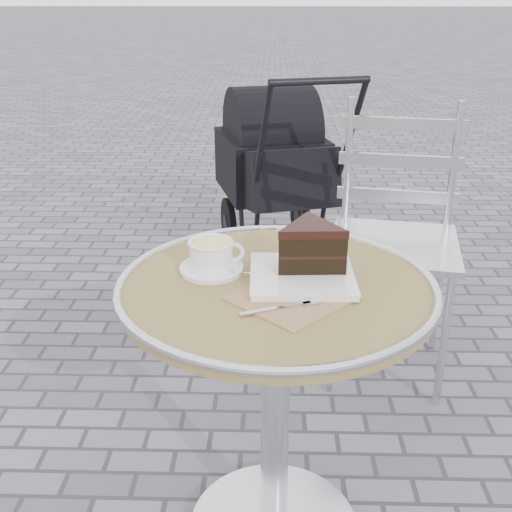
{
  "coord_description": "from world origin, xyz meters",
  "views": [
    {
      "loc": [
        -0.01,
        -1.29,
        1.35
      ],
      "look_at": [
        -0.05,
        0.04,
        0.78
      ],
      "focal_mm": 45.0,
      "sensor_mm": 36.0,
      "label": 1
    }
  ],
  "objects_px": {
    "cappuccino_set": "(212,258)",
    "bistro_chair": "(397,208)",
    "cafe_table": "(276,347)",
    "cake_plate_set": "(309,253)",
    "baby_stroller": "(277,175)"
  },
  "relations": [
    {
      "from": "cake_plate_set",
      "to": "baby_stroller",
      "type": "xyz_separation_m",
      "value": [
        -0.06,
        1.79,
        -0.33
      ]
    },
    {
      "from": "bistro_chair",
      "to": "cappuccino_set",
      "type": "bearing_deg",
      "value": -114.82
    },
    {
      "from": "cake_plate_set",
      "to": "baby_stroller",
      "type": "bearing_deg",
      "value": 90.82
    },
    {
      "from": "cafe_table",
      "to": "cake_plate_set",
      "type": "height_order",
      "value": "cake_plate_set"
    },
    {
      "from": "cappuccino_set",
      "to": "baby_stroller",
      "type": "bearing_deg",
      "value": 69.62
    },
    {
      "from": "cappuccino_set",
      "to": "baby_stroller",
      "type": "xyz_separation_m",
      "value": [
        0.16,
        1.77,
        -0.31
      ]
    },
    {
      "from": "cafe_table",
      "to": "baby_stroller",
      "type": "height_order",
      "value": "baby_stroller"
    },
    {
      "from": "cake_plate_set",
      "to": "bistro_chair",
      "type": "height_order",
      "value": "bistro_chair"
    },
    {
      "from": "cafe_table",
      "to": "baby_stroller",
      "type": "xyz_separation_m",
      "value": [
        0.01,
        1.83,
        -0.11
      ]
    },
    {
      "from": "cappuccino_set",
      "to": "bistro_chair",
      "type": "bearing_deg",
      "value": 39.76
    },
    {
      "from": "cappuccino_set",
      "to": "bistro_chair",
      "type": "relative_size",
      "value": 0.17
    },
    {
      "from": "cafe_table",
      "to": "bistro_chair",
      "type": "height_order",
      "value": "bistro_chair"
    },
    {
      "from": "cafe_table",
      "to": "cappuccino_set",
      "type": "xyz_separation_m",
      "value": [
        -0.15,
        0.06,
        0.2
      ]
    },
    {
      "from": "cafe_table",
      "to": "cappuccino_set",
      "type": "height_order",
      "value": "cappuccino_set"
    },
    {
      "from": "baby_stroller",
      "to": "bistro_chair",
      "type": "bearing_deg",
      "value": -81.33
    }
  ]
}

